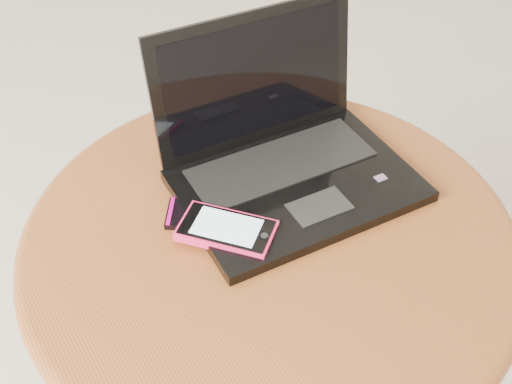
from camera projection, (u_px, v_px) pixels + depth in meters
table at (269, 280)px, 0.92m from camera, size 0.67×0.67×0.53m
laptop at (284, 154)px, 0.89m from camera, size 0.34×0.28×0.21m
phone_black at (205, 215)px, 0.85m from camera, size 0.12×0.10×0.01m
phone_pink at (227, 230)px, 0.81m from camera, size 0.13×0.14×0.01m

